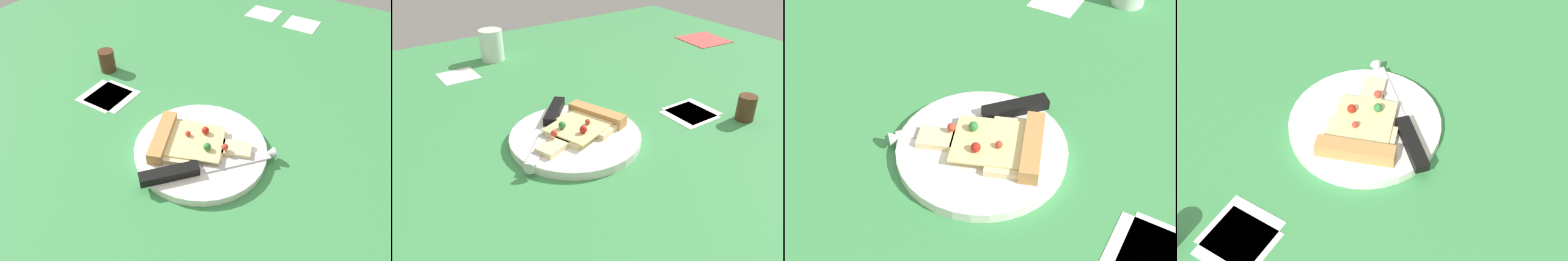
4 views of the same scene
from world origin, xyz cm
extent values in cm
cube|color=#3D8C4C|center=(0.00, 0.00, -1.50)|extent=(156.00, 156.00, 3.00)
cube|color=white|center=(56.47, 4.47, -0.10)|extent=(9.00, 9.00, 0.20)
cube|color=white|center=(55.28, -8.05, -0.10)|extent=(9.00, 9.00, 0.20)
cube|color=white|center=(-0.17, 16.55, -0.10)|extent=(9.00, 9.00, 0.20)
cube|color=white|center=(-0.89, 18.18, -0.10)|extent=(9.00, 9.00, 0.20)
cylinder|color=white|center=(-4.57, -8.69, 0.77)|extent=(24.09, 24.09, 1.55)
cube|color=beige|center=(-5.95, -4.93, 2.05)|extent=(12.39, 9.42, 1.00)
cube|color=beige|center=(-4.05, -10.10, 2.05)|extent=(8.69, 7.73, 1.00)
cube|color=beige|center=(-2.34, -14.79, 2.05)|extent=(5.17, 6.12, 1.00)
cube|color=#EDD88C|center=(-4.91, -7.75, 2.70)|extent=(12.08, 12.55, 0.30)
cube|color=tan|center=(-6.98, -2.12, 2.65)|extent=(12.16, 6.57, 2.20)
sphere|color=red|center=(-4.49, -6.00, 3.35)|extent=(1.01, 1.01, 1.01)
sphere|color=red|center=(-4.15, -13.33, 3.46)|extent=(1.21, 1.21, 1.21)
sphere|color=#2D7A38|center=(-5.74, -10.72, 3.54)|extent=(1.38, 1.38, 1.38)
sphere|color=#B21E14|center=(-2.33, -8.40, 3.53)|extent=(1.36, 1.36, 1.36)
cube|color=silver|center=(-4.58, -16.06, 1.70)|extent=(10.17, 9.61, 0.30)
cone|color=silver|center=(-0.17, -20.14, 1.70)|extent=(2.83, 2.83, 2.00)
cube|color=black|center=(-13.39, -7.92, 2.35)|extent=(8.84, 8.40, 1.60)
cylinder|color=#4C2D19|center=(7.54, 24.27, 2.60)|extent=(3.67, 3.67, 5.20)
camera|label=1|loc=(-42.31, -30.45, 46.09)|focal=31.53mm
camera|label=2|loc=(48.79, -42.37, 38.81)|focal=36.80mm
camera|label=3|loc=(42.55, 17.59, 56.51)|focal=50.66mm
camera|label=4|loc=(-38.06, 44.19, 70.51)|focal=54.44mm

